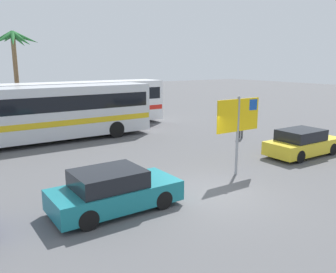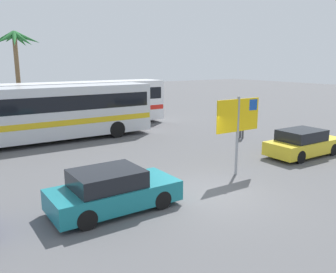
# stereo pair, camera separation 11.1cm
# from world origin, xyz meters

# --- Properties ---
(ground) EXTENTS (120.00, 120.00, 0.00)m
(ground) POSITION_xyz_m (0.00, 0.00, 0.00)
(ground) COLOR #565659
(bus_front_coach) EXTENTS (12.26, 2.49, 3.17)m
(bus_front_coach) POSITION_xyz_m (-2.47, 11.48, 1.78)
(bus_front_coach) COLOR silver
(bus_front_coach) RESTS_ON ground
(bus_rear_coach) EXTENTS (12.26, 2.49, 3.17)m
(bus_rear_coach) POSITION_xyz_m (0.57, 14.54, 1.78)
(bus_rear_coach) COLOR white
(bus_rear_coach) RESTS_ON ground
(ferry_sign) EXTENTS (2.20, 0.11, 3.20)m
(ferry_sign) POSITION_xyz_m (2.28, 1.15, 2.33)
(ferry_sign) COLOR gray
(ferry_sign) RESTS_ON ground
(car_teal) EXTENTS (4.00, 1.80, 1.32)m
(car_teal) POSITION_xyz_m (-3.47, 0.75, 0.64)
(car_teal) COLOR #19757F
(car_teal) RESTS_ON ground
(car_yellow) EXTENTS (4.12, 1.75, 1.32)m
(car_yellow) POSITION_xyz_m (6.99, 1.37, 0.63)
(car_yellow) COLOR yellow
(car_yellow) RESTS_ON ground
(pedestrian_crossing_lot) EXTENTS (0.32, 0.32, 1.68)m
(pedestrian_crossing_lot) POSITION_xyz_m (7.49, 5.96, 0.99)
(pedestrian_crossing_lot) COLOR #4C4C51
(pedestrian_crossing_lot) RESTS_ON ground
(palm_tree_seaside) EXTENTS (3.50, 3.53, 6.72)m
(palm_tree_seaside) POSITION_xyz_m (-2.33, 19.16, 5.53)
(palm_tree_seaside) COLOR brown
(palm_tree_seaside) RESTS_ON ground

